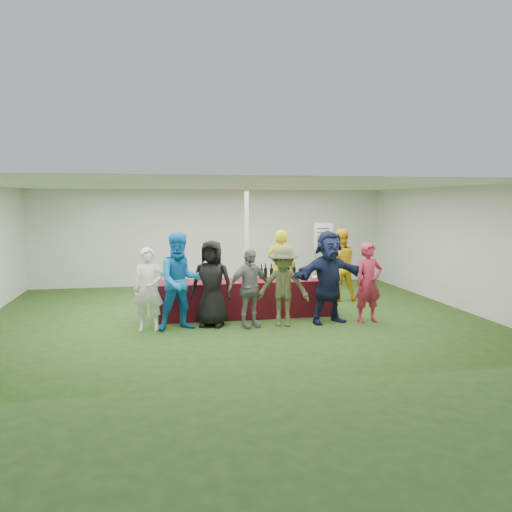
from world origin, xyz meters
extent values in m
plane|color=#284719|center=(0.00, 0.00, 0.00)|extent=(60.00, 60.00, 0.00)
plane|color=white|center=(0.00, 4.00, 1.35)|extent=(10.00, 0.00, 10.00)
plane|color=white|center=(0.00, -4.00, 1.35)|extent=(10.00, 0.00, 10.00)
plane|color=white|center=(5.00, 0.00, 1.35)|extent=(0.00, 8.00, 8.00)
plane|color=white|center=(0.00, 0.00, 2.70)|extent=(10.00, 10.00, 0.00)
cylinder|color=silver|center=(0.50, 1.20, 1.35)|extent=(0.10, 0.10, 2.70)
cube|color=maroon|center=(0.27, -0.12, 0.38)|extent=(3.60, 0.80, 0.75)
cylinder|color=black|center=(0.60, 0.00, 0.86)|extent=(0.07, 0.07, 0.22)
cylinder|color=black|center=(0.60, 0.00, 1.01)|extent=(0.03, 0.03, 0.08)
cylinder|color=maroon|center=(0.60, 0.00, 1.06)|extent=(0.03, 0.03, 0.02)
cylinder|color=black|center=(0.70, 0.06, 0.86)|extent=(0.07, 0.07, 0.22)
cylinder|color=black|center=(0.70, 0.06, 1.01)|extent=(0.03, 0.03, 0.08)
cylinder|color=maroon|center=(0.70, 0.06, 1.06)|extent=(0.03, 0.03, 0.02)
cylinder|color=black|center=(0.82, 0.00, 0.86)|extent=(0.07, 0.07, 0.22)
cylinder|color=black|center=(0.82, 0.00, 1.01)|extent=(0.03, 0.03, 0.08)
cylinder|color=maroon|center=(0.82, 0.00, 1.06)|extent=(0.03, 0.03, 0.02)
cylinder|color=black|center=(1.00, 0.04, 0.86)|extent=(0.07, 0.07, 0.22)
cylinder|color=black|center=(1.00, 0.04, 1.01)|extent=(0.03, 0.03, 0.08)
cylinder|color=maroon|center=(1.00, 0.04, 1.06)|extent=(0.03, 0.03, 0.02)
cylinder|color=black|center=(1.06, 0.01, 0.86)|extent=(0.07, 0.07, 0.22)
cylinder|color=black|center=(1.06, 0.01, 1.01)|extent=(0.03, 0.03, 0.08)
cylinder|color=maroon|center=(1.06, 0.01, 1.06)|extent=(0.03, 0.03, 0.02)
cylinder|color=black|center=(1.21, 0.07, 0.86)|extent=(0.07, 0.07, 0.22)
cylinder|color=black|center=(1.21, 0.07, 1.01)|extent=(0.03, 0.03, 0.08)
cylinder|color=maroon|center=(1.21, 0.07, 1.06)|extent=(0.03, 0.03, 0.02)
cylinder|color=black|center=(1.34, 0.07, 0.86)|extent=(0.07, 0.07, 0.22)
cylinder|color=black|center=(1.34, 0.07, 1.01)|extent=(0.03, 0.03, 0.08)
cylinder|color=maroon|center=(1.34, 0.07, 1.06)|extent=(0.03, 0.03, 0.02)
cylinder|color=silver|center=(-1.10, -0.39, 0.75)|extent=(0.06, 0.06, 0.00)
cylinder|color=silver|center=(-1.10, -0.39, 0.79)|extent=(0.01, 0.01, 0.07)
cylinder|color=silver|center=(-1.10, -0.39, 0.87)|extent=(0.06, 0.06, 0.08)
cylinder|color=silver|center=(-0.78, -0.38, 0.75)|extent=(0.06, 0.06, 0.00)
cylinder|color=silver|center=(-0.78, -0.38, 0.79)|extent=(0.01, 0.01, 0.07)
cylinder|color=silver|center=(-0.78, -0.38, 0.87)|extent=(0.06, 0.06, 0.08)
cylinder|color=silver|center=(-0.53, -0.34, 0.75)|extent=(0.06, 0.06, 0.00)
cylinder|color=silver|center=(-0.53, -0.34, 0.79)|extent=(0.01, 0.01, 0.07)
cylinder|color=silver|center=(-0.53, -0.34, 0.87)|extent=(0.06, 0.06, 0.08)
cylinder|color=silver|center=(0.02, -0.39, 0.75)|extent=(0.06, 0.06, 0.00)
cylinder|color=silver|center=(0.02, -0.39, 0.79)|extent=(0.01, 0.01, 0.07)
cylinder|color=silver|center=(0.02, -0.39, 0.87)|extent=(0.06, 0.06, 0.08)
cylinder|color=#4B080C|center=(0.02, -0.39, 0.84)|extent=(0.05, 0.05, 0.02)
cylinder|color=silver|center=(1.56, -0.31, 0.75)|extent=(0.06, 0.06, 0.00)
cylinder|color=silver|center=(1.56, -0.31, 0.79)|extent=(0.01, 0.01, 0.07)
cylinder|color=silver|center=(1.56, -0.31, 0.87)|extent=(0.06, 0.06, 0.08)
cylinder|color=#4B080C|center=(1.56, -0.31, 0.84)|extent=(0.05, 0.05, 0.02)
cylinder|color=silver|center=(0.33, -0.04, 0.85)|extent=(0.07, 0.07, 0.20)
cylinder|color=silver|center=(0.33, -0.04, 0.96)|extent=(0.03, 0.03, 0.03)
cube|color=white|center=(1.84, -0.07, 0.77)|extent=(0.25, 0.18, 0.03)
cylinder|color=slate|center=(1.88, -0.34, 0.84)|extent=(0.23, 0.23, 0.18)
cylinder|color=slate|center=(2.60, 2.51, 0.55)|extent=(0.02, 0.02, 1.10)
cylinder|color=slate|center=(3.00, 2.51, 0.55)|extent=(0.02, 0.02, 1.10)
cube|color=white|center=(2.80, 2.51, 1.45)|extent=(0.50, 0.02, 0.70)
cube|color=black|center=(2.80, 2.49, 1.65)|extent=(0.36, 0.01, 0.02)
cube|color=black|center=(2.80, 2.49, 1.55)|extent=(0.36, 0.01, 0.02)
cube|color=black|center=(2.80, 2.49, 1.45)|extent=(0.36, 0.01, 0.02)
cube|color=black|center=(2.80, 2.49, 1.35)|extent=(0.36, 0.01, 0.02)
cube|color=black|center=(2.80, 2.49, 1.25)|extent=(0.36, 0.01, 0.02)
imported|color=#CFC60F|center=(1.24, 0.88, 0.87)|extent=(0.74, 0.64, 1.73)
imported|color=gold|center=(2.73, 1.06, 0.86)|extent=(0.86, 0.69, 1.72)
imported|color=white|center=(-1.70, -0.90, 0.77)|extent=(0.58, 0.39, 1.53)
imported|color=blue|center=(-1.11, -0.96, 0.90)|extent=(1.00, 0.84, 1.81)
imported|color=black|center=(-0.52, -0.80, 0.82)|extent=(0.93, 0.77, 1.65)
imported|color=slate|center=(0.16, -1.02, 0.75)|extent=(0.94, 0.61, 1.49)
imported|color=#484B2A|center=(0.81, -1.05, 0.76)|extent=(1.10, 0.82, 1.52)
imported|color=#151B3B|center=(1.75, -0.98, 0.91)|extent=(1.76, 0.86, 1.82)
imported|color=#A9223A|center=(2.54, -1.07, 0.78)|extent=(0.61, 0.44, 1.57)
camera|label=1|loc=(-1.47, -10.15, 2.39)|focal=35.00mm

